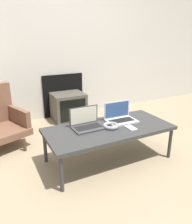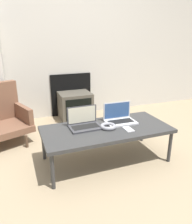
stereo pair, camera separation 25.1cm
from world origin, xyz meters
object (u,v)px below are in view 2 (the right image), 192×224
laptop_left (84,123)px  tv (75,106)px  phone (128,129)px  headphones (108,126)px  laptop_right (119,118)px

laptop_left → tv: (0.25, 1.26, -0.21)m
laptop_left → tv: size_ratio=0.66×
laptop_left → phone: 0.46m
tv → laptop_left: bearing=-101.4°
laptop_left → headphones: (0.22, -0.12, -0.03)m
laptop_right → tv: bearing=98.6°
headphones → tv: 1.39m
headphones → tv: (0.03, 1.38, -0.19)m
laptop_right → tv: size_ratio=0.66×
phone → headphones: bearing=148.3°
laptop_right → phone: 0.24m
laptop_right → tv: (-0.16, 1.26, -0.21)m
laptop_left → laptop_right: (0.41, -0.00, 0.00)m
headphones → tv: tv is taller
laptop_left → headphones: size_ratio=1.95×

